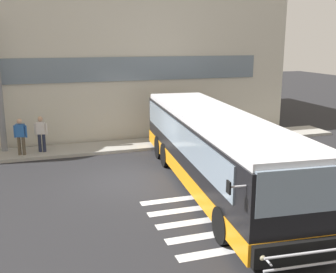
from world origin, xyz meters
TOP-DOWN VIEW (x-y plane):
  - ground_plane at (0.00, 0.00)m, footprint 80.00×90.00m
  - bay_paint_stripes at (2.00, -4.20)m, footprint 4.40×3.96m
  - terminal_building at (-0.69, 11.61)m, footprint 22.80×13.80m
  - boarding_curb at (0.00, 4.80)m, footprint 25.00×2.00m
  - bus_main_foreground at (2.76, -1.62)m, footprint 4.00×12.47m
  - passenger_near_column at (-4.02, 4.39)m, footprint 0.57×0.32m
  - passenger_by_doorway at (-3.12, 4.70)m, footprint 0.57×0.45m

SIDE VIEW (x-z plane):
  - ground_plane at x=0.00m, z-range -0.02..0.00m
  - bay_paint_stripes at x=2.00m, z-range 0.00..0.01m
  - boarding_curb at x=0.00m, z-range 0.00..0.15m
  - passenger_near_column at x=-4.02m, z-range 0.24..1.92m
  - passenger_by_doorway at x=-3.12m, z-range 0.28..1.95m
  - bus_main_foreground at x=2.76m, z-range -0.01..2.69m
  - terminal_building at x=-0.69m, z-range -0.01..8.71m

